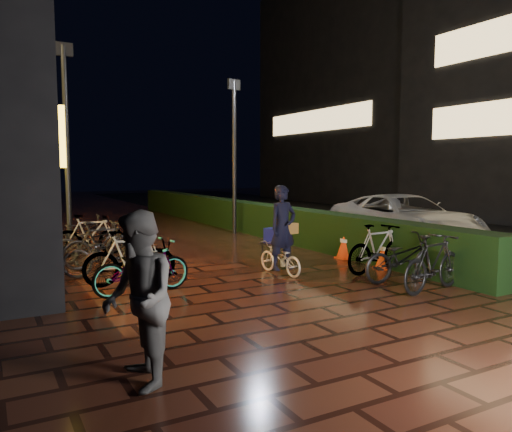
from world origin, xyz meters
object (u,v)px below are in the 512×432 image
van (404,219)px  cyclist (281,242)px  traffic_barrier (365,247)px  bystander_person (138,300)px  cart_assembly (276,237)px

van → cyclist: (-5.25, -1.89, -0.03)m
van → traffic_barrier: bearing=-142.9°
bystander_person → cyclist: size_ratio=0.97×
traffic_barrier → cart_assembly: cart_assembly is taller
cyclist → cart_assembly: size_ratio=1.58×
van → cyclist: bearing=-153.7°
traffic_barrier → cart_assembly: (-1.77, 0.95, 0.23)m
traffic_barrier → bystander_person: bearing=-148.1°
traffic_barrier → cart_assembly: bearing=151.8°
van → cart_assembly: size_ratio=4.36×
van → traffic_barrier: van is taller
bystander_person → cart_assembly: 6.59m
cyclist → cart_assembly: bearing=63.9°
van → cyclist: size_ratio=2.76×
cyclist → traffic_barrier: bearing=3.6°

